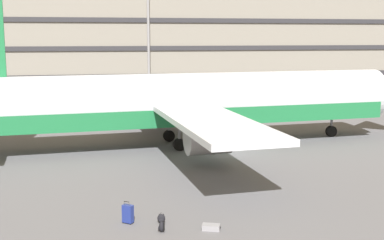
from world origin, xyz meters
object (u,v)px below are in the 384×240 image
(suitcase_black, at_px, (211,227))
(backpack_scuffed, at_px, (161,219))
(airliner, at_px, (185,102))
(suitcase_navy, at_px, (128,214))
(backpack_small, at_px, (161,227))

(suitcase_black, xyz_separation_m, backpack_scuffed, (-1.98, 1.22, 0.08))
(airliner, distance_m, suitcase_navy, 16.77)
(airliner, height_order, backpack_small, airliner)
(suitcase_black, xyz_separation_m, suitcase_navy, (-3.44, 1.48, 0.32))
(airliner, xyz_separation_m, backpack_scuffed, (-3.99, -15.87, -3.11))
(suitcase_navy, relative_size, backpack_scuffed, 2.21)
(airliner, bearing_deg, backpack_small, -103.70)
(backpack_scuffed, bearing_deg, suitcase_black, -31.53)
(backpack_scuffed, distance_m, backpack_small, 1.05)
(backpack_scuffed, relative_size, backpack_small, 0.90)
(airliner, bearing_deg, suitcase_navy, -109.22)
(suitcase_navy, distance_m, backpack_small, 1.87)
(airliner, relative_size, suitcase_navy, 37.20)
(suitcase_black, distance_m, suitcase_navy, 3.76)
(airliner, distance_m, backpack_small, 17.67)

